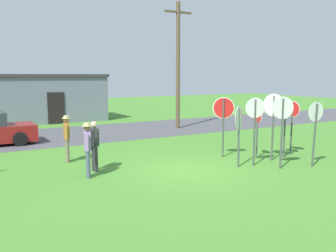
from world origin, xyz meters
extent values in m
plane|color=#47842D|center=(0.00, 0.00, 0.00)|extent=(80.00, 80.00, 0.00)
cube|color=#4C4C51|center=(0.00, 9.38, 0.00)|extent=(60.00, 6.40, 0.01)
cube|color=slate|center=(-0.93, 16.41, 1.54)|extent=(7.29, 4.03, 3.09)
cube|color=#383333|center=(-0.93, 16.41, 3.19)|extent=(7.49, 4.23, 0.20)
cube|color=black|center=(-0.93, 14.38, 1.05)|extent=(1.10, 0.08, 2.10)
cylinder|color=brown|center=(5.05, 8.71, 3.75)|extent=(0.24, 0.24, 7.49)
cube|color=brown|center=(5.05, 8.71, 6.89)|extent=(1.80, 0.12, 0.12)
cylinder|color=black|center=(-4.22, 9.18, 0.32)|extent=(0.64, 0.23, 0.64)
cylinder|color=black|center=(-4.20, 7.38, 0.32)|extent=(0.64, 0.23, 0.64)
cylinder|color=#474C4C|center=(2.38, 0.95, 1.15)|extent=(0.16, 0.18, 2.30)
cylinder|color=white|center=(2.38, 0.95, 1.95)|extent=(0.69, 0.55, 0.84)
cylinder|color=red|center=(2.37, 0.94, 1.95)|extent=(0.64, 0.51, 0.77)
cylinder|color=#474C4C|center=(3.63, -0.43, 1.23)|extent=(0.13, 0.10, 2.46)
cylinder|color=white|center=(3.63, -0.43, 2.10)|extent=(0.31, 0.81, 0.85)
cylinder|color=red|center=(3.64, -0.42, 2.10)|extent=(0.29, 0.75, 0.78)
cylinder|color=#474C4C|center=(2.48, -0.67, 1.18)|extent=(0.09, 0.09, 2.37)
cylinder|color=white|center=(2.48, -0.67, 2.07)|extent=(0.67, 0.27, 0.71)
cylinder|color=red|center=(2.48, -0.67, 2.07)|extent=(0.62, 0.25, 0.66)
cylinder|color=#474C4C|center=(5.10, -0.02, 1.06)|extent=(0.08, 0.08, 2.13)
cylinder|color=white|center=(5.10, -0.02, 1.86)|extent=(0.14, 0.63, 0.64)
cylinder|color=red|center=(5.09, -0.02, 1.86)|extent=(0.14, 0.59, 0.60)
cylinder|color=#474C4C|center=(4.20, -1.84, 1.12)|extent=(0.08, 0.15, 2.24)
cylinder|color=white|center=(4.20, -1.84, 1.95)|extent=(0.69, 0.08, 0.69)
cylinder|color=red|center=(4.20, -1.83, 1.95)|extent=(0.64, 0.08, 0.64)
cylinder|color=#474C4C|center=(2.99, -1.46, 1.21)|extent=(0.10, 0.11, 2.43)
cylinder|color=white|center=(2.99, -1.46, 2.11)|extent=(0.72, 0.30, 0.76)
cylinder|color=red|center=(2.99, -1.45, 2.11)|extent=(0.66, 0.28, 0.71)
cylinder|color=#474C4C|center=(3.42, 0.17, 0.97)|extent=(0.08, 0.08, 1.93)
cylinder|color=white|center=(3.42, 0.17, 1.68)|extent=(0.15, 0.60, 0.61)
cylinder|color=red|center=(3.41, 0.17, 1.68)|extent=(0.15, 0.56, 0.57)
cylinder|color=#474C4C|center=(1.88, -0.54, 1.04)|extent=(0.12, 0.13, 2.09)
cylinder|color=white|center=(1.88, -0.54, 1.74)|extent=(0.73, 0.46, 0.84)
cylinder|color=red|center=(1.87, -0.53, 1.74)|extent=(0.68, 0.43, 0.78)
cylinder|color=#474C4C|center=(4.41, -0.29, 1.10)|extent=(0.08, 0.08, 2.21)
cylinder|color=white|center=(4.41, -0.29, 1.95)|extent=(0.09, 0.61, 0.62)
cylinder|color=red|center=(4.42, -0.29, 1.95)|extent=(0.09, 0.57, 0.57)
cylinder|color=#4C5670|center=(-3.07, 0.89, 0.44)|extent=(0.14, 0.14, 0.88)
cylinder|color=#4C5670|center=(-3.13, 0.68, 0.44)|extent=(0.14, 0.14, 0.88)
cube|color=#9E7AB2|center=(-3.10, 0.79, 1.17)|extent=(0.32, 0.41, 0.58)
cylinder|color=#9E7AB2|center=(-3.03, 1.02, 1.15)|extent=(0.09, 0.09, 0.52)
cylinder|color=#9E7AB2|center=(-3.17, 0.56, 1.15)|extent=(0.09, 0.09, 0.52)
sphere|color=brown|center=(-3.10, 0.79, 1.58)|extent=(0.21, 0.21, 0.21)
cylinder|color=beige|center=(-3.10, 0.79, 1.64)|extent=(0.32, 0.31, 0.02)
cylinder|color=beige|center=(-3.10, 0.79, 1.69)|extent=(0.19, 0.19, 0.09)
cylinder|color=#2D2D33|center=(-2.68, 1.51, 0.44)|extent=(0.14, 0.14, 0.88)
cylinder|color=#2D2D33|center=(-2.68, 1.29, 0.44)|extent=(0.14, 0.14, 0.88)
cube|color=#333338|center=(-2.68, 1.40, 1.17)|extent=(0.22, 0.36, 0.58)
cylinder|color=#333338|center=(-2.68, 1.64, 1.15)|extent=(0.09, 0.09, 0.52)
cylinder|color=#333338|center=(-2.68, 1.16, 1.15)|extent=(0.09, 0.09, 0.52)
sphere|color=beige|center=(-2.68, 1.40, 1.58)|extent=(0.21, 0.21, 0.21)
cube|color=#232328|center=(-2.85, 1.40, 1.19)|extent=(0.14, 0.26, 0.40)
cylinder|color=#7A6B56|center=(-3.09, 3.30, 0.44)|extent=(0.14, 0.14, 0.88)
cylinder|color=#7A6B56|center=(-3.15, 3.09, 0.44)|extent=(0.14, 0.14, 0.88)
cube|color=#B27533|center=(-3.12, 3.20, 1.17)|extent=(0.31, 0.41, 0.58)
cylinder|color=#B27533|center=(-3.06, 3.43, 1.15)|extent=(0.09, 0.09, 0.52)
cylinder|color=#B27533|center=(-3.19, 2.97, 1.15)|extent=(0.09, 0.09, 0.52)
sphere|color=#9E7051|center=(-3.12, 3.20, 1.58)|extent=(0.21, 0.21, 0.21)
cylinder|color=beige|center=(-3.12, 3.20, 1.64)|extent=(0.32, 0.32, 0.02)
cylinder|color=beige|center=(-3.12, 3.20, 1.69)|extent=(0.19, 0.19, 0.09)
camera|label=1|loc=(-6.50, -10.16, 3.19)|focal=38.97mm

